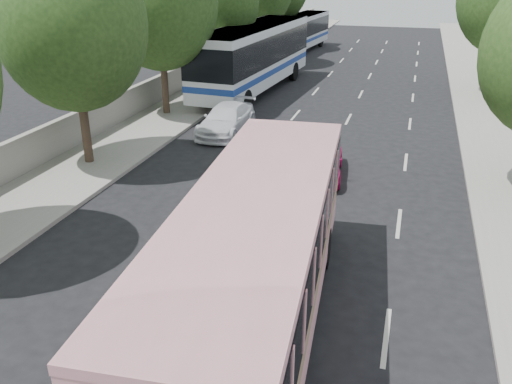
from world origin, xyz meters
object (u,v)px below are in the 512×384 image
at_px(white_pickup, 226,119).
at_px(tour_coach_front, 254,53).
at_px(pink_taxi, 321,159).
at_px(pink_bus, 256,250).
at_px(tour_coach_rear, 301,30).

distance_m(white_pickup, tour_coach_front, 9.18).
distance_m(pink_taxi, white_pickup, 6.98).
height_order(white_pickup, tour_coach_front, tour_coach_front).
distance_m(pink_bus, white_pickup, 15.68).
bearing_deg(white_pickup, pink_bus, -68.22).
bearing_deg(pink_taxi, tour_coach_rear, 96.65).
relative_size(pink_bus, pink_taxi, 2.77).
bearing_deg(tour_coach_rear, pink_taxi, -70.50).
xyz_separation_m(pink_bus, tour_coach_front, (-6.99, 23.42, 0.30)).
relative_size(pink_bus, tour_coach_front, 0.80).
xyz_separation_m(pink_bus, pink_taxi, (-0.30, 10.15, -1.49)).
xyz_separation_m(pink_taxi, tour_coach_rear, (-7.30, 30.40, 1.23)).
height_order(pink_bus, tour_coach_rear, pink_bus).
xyz_separation_m(white_pickup, tour_coach_rear, (-1.84, 26.04, 1.23)).
height_order(pink_bus, white_pickup, pink_bus).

